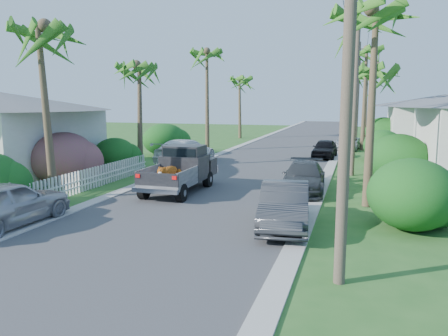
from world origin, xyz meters
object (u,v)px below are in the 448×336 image
(palm_l_c, at_px, (207,52))
(parked_car_ln, at_px, (6,204))
(parked_car_rf, at_px, (325,149))
(utility_pole_d, at_px, (358,96))
(parked_car_rn, at_px, (284,206))
(parked_car_rd, at_px, (347,143))
(parked_car_lf, at_px, (185,152))
(parked_car_rm, at_px, (304,178))
(palm_l_d, at_px, (240,78))
(palm_r_a, at_px, (376,10))
(utility_pole_a, at_px, (348,78))
(pickup_truck, at_px, (183,169))
(palm_r_b, at_px, (375,68))
(utility_pole_c, at_px, (357,94))
(house_right_far, at_px, (445,123))
(palm_l_b, at_px, (138,66))
(palm_r_c, at_px, (367,50))
(utility_pole_b, at_px, (355,91))
(palm_l_a, at_px, (41,27))
(palm_r_d, at_px, (367,76))

(palm_l_c, bearing_deg, parked_car_ln, -87.47)
(parked_car_rf, relative_size, utility_pole_d, 0.43)
(parked_car_rn, xyz_separation_m, palm_l_c, (-9.67, 19.99, 7.20))
(parked_car_rf, relative_size, parked_car_rd, 0.94)
(parked_car_lf, height_order, utility_pole_d, utility_pole_d)
(parked_car_lf, bearing_deg, parked_car_rf, -140.61)
(parked_car_rm, bearing_deg, utility_pole_d, 83.23)
(palm_l_d, distance_m, palm_r_a, 30.80)
(parked_car_rd, bearing_deg, utility_pole_a, -82.16)
(utility_pole_d, bearing_deg, pickup_truck, -101.43)
(pickup_truck, bearing_deg, utility_pole_a, -49.15)
(parked_car_rm, height_order, palm_r_b, palm_r_b)
(palm_l_c, height_order, palm_r_a, palm_l_c)
(utility_pole_c, bearing_deg, utility_pole_d, 90.00)
(parked_car_rm, relative_size, palm_l_c, 0.50)
(parked_car_rf, relative_size, house_right_far, 0.43)
(parked_car_rn, relative_size, palm_l_b, 0.59)
(parked_car_rm, relative_size, palm_r_c, 0.49)
(parked_car_rf, distance_m, palm_l_d, 18.15)
(parked_car_ln, distance_m, palm_l_b, 13.87)
(utility_pole_b, bearing_deg, house_right_far, 66.48)
(parked_car_rf, height_order, palm_l_b, palm_l_b)
(utility_pole_a, bearing_deg, utility_pole_d, 90.00)
(pickup_truck, relative_size, parked_car_rd, 1.23)
(parked_car_ln, relative_size, palm_r_c, 0.48)
(parked_car_rn, distance_m, utility_pole_d, 41.22)
(utility_pole_d, bearing_deg, utility_pole_b, -90.00)
(parked_car_rf, xyz_separation_m, parked_car_rd, (1.40, 5.87, -0.08))
(utility_pole_c, height_order, utility_pole_d, same)
(utility_pole_a, bearing_deg, utility_pole_b, 90.00)
(pickup_truck, height_order, utility_pole_c, utility_pole_c)
(house_right_far, relative_size, utility_pole_b, 1.00)
(parked_car_rd, xyz_separation_m, parked_car_lf, (-9.86, -11.51, 0.22))
(palm_l_b, distance_m, palm_l_c, 10.19)
(parked_car_rn, xyz_separation_m, palm_r_b, (2.93, 12.99, 5.23))
(palm_l_b, xyz_separation_m, palm_l_d, (0.30, 22.00, 0.29))
(pickup_truck, xyz_separation_m, parked_car_rm, (5.37, 1.22, -0.35))
(parked_car_rn, distance_m, parked_car_lf, 15.06)
(palm_l_b, relative_size, palm_l_d, 0.96)
(palm_l_a, bearing_deg, palm_l_c, 89.40)
(palm_l_a, relative_size, palm_r_b, 1.14)
(parked_car_rm, xyz_separation_m, palm_l_b, (-10.40, 4.25, 5.49))
(palm_l_d, bearing_deg, palm_l_a, -89.45)
(palm_r_a, bearing_deg, parked_car_rd, 93.73)
(palm_r_d, bearing_deg, parked_car_rn, -94.26)
(palm_r_c, xyz_separation_m, utility_pole_a, (-0.60, -28.00, -3.51))
(palm_l_a, bearing_deg, parked_car_rd, 63.97)
(parked_car_rm, bearing_deg, parked_car_ln, -139.14)
(parked_car_ln, relative_size, parked_car_lf, 0.83)
(parked_car_rd, xyz_separation_m, house_right_far, (8.00, 4.07, 1.54))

